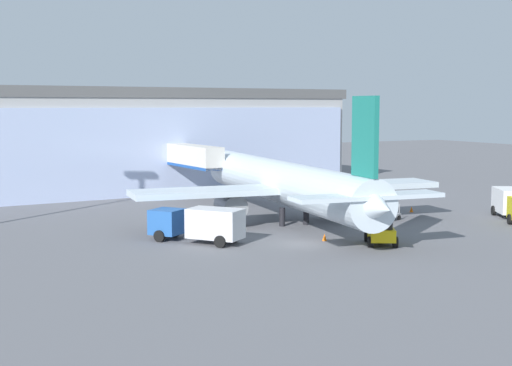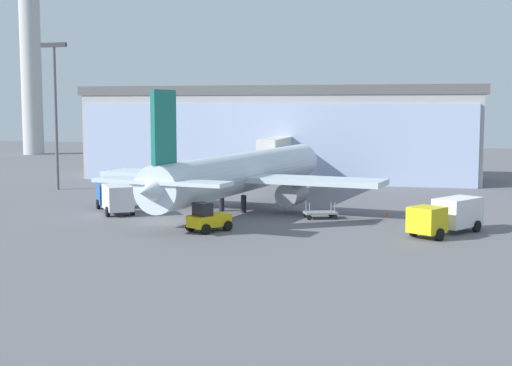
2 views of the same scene
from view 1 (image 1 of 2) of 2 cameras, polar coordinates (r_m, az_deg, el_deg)
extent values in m
plane|color=slate|center=(53.61, 4.03, -4.85)|extent=(240.00, 240.00, 0.00)
cube|color=#A7A7A7|center=(88.08, -9.26, 3.08)|extent=(52.04, 15.71, 11.15)
cube|color=#ACBCE1|center=(81.87, -7.55, 2.48)|extent=(50.38, 2.79, 10.03)
cube|color=#5A5A5A|center=(87.96, -9.33, 7.10)|extent=(53.09, 16.02, 1.20)
cube|color=beige|center=(79.63, -5.52, 2.22)|extent=(2.80, 13.94, 2.40)
cube|color=#194799|center=(79.71, -5.51, 1.47)|extent=(2.84, 13.94, 0.30)
cylinder|color=#4C4C51|center=(84.63, -6.96, 0.42)|extent=(0.70, 0.70, 3.56)
cylinder|color=silver|center=(63.44, 2.15, 0.06)|extent=(7.81, 32.81, 3.75)
cone|color=silver|center=(78.67, -2.40, 1.26)|extent=(4.09, 3.45, 3.75)
cone|color=silver|center=(48.89, 9.47, -1.87)|extent=(3.85, 4.39, 3.37)
cube|color=silver|center=(61.98, 2.72, -0.44)|extent=(28.00, 7.64, 0.50)
cube|color=silver|center=(49.68, 8.91, -1.07)|extent=(11.21, 3.76, 0.30)
cube|color=#197266|center=(49.77, 8.71, 3.69)|extent=(0.76, 3.22, 5.59)
cylinder|color=gray|center=(60.78, -2.04, -1.85)|extent=(2.49, 3.44, 2.10)
cylinder|color=gray|center=(64.82, 6.83, -1.38)|extent=(2.49, 3.44, 2.10)
cylinder|color=black|center=(60.95, 2.10, -2.73)|extent=(0.50, 0.50, 1.60)
cylinder|color=black|center=(61.84, 4.03, -2.61)|extent=(0.50, 0.50, 1.60)
cylinder|color=black|center=(76.12, -1.69, -0.93)|extent=(0.40, 0.40, 1.60)
cube|color=#2659A5|center=(55.24, -7.13, -3.08)|extent=(3.08, 3.08, 1.90)
cube|color=silver|center=(53.12, -3.28, -3.25)|extent=(4.18, 4.51, 2.20)
cylinder|color=black|center=(54.48, -7.73, -4.23)|extent=(0.79, 0.90, 0.90)
cylinder|color=black|center=(56.32, -6.52, -3.87)|extent=(0.79, 0.90, 0.90)
cylinder|color=black|center=(51.90, -2.88, -4.70)|extent=(0.79, 0.90, 0.90)
cylinder|color=black|center=(53.82, -1.78, -4.31)|extent=(0.79, 0.90, 0.90)
cube|color=white|center=(69.85, 19.60, -1.32)|extent=(3.94, 4.56, 2.20)
cylinder|color=black|center=(65.70, 19.66, -2.75)|extent=(0.72, 0.93, 0.90)
cylinder|color=black|center=(70.65, 18.48, -2.10)|extent=(0.72, 0.93, 0.90)
cube|color=gray|center=(64.82, 10.36, -2.54)|extent=(3.21, 2.59, 0.16)
cylinder|color=black|center=(66.18, 10.28, -2.62)|extent=(0.45, 0.29, 0.44)
cylinder|color=gray|center=(66.06, 10.29, -1.91)|extent=(0.08, 0.08, 0.90)
cylinder|color=black|center=(65.51, 11.38, -2.73)|extent=(0.45, 0.29, 0.44)
cylinder|color=gray|center=(65.39, 11.40, -2.01)|extent=(0.08, 0.08, 0.90)
cylinder|color=black|center=(64.24, 9.32, -2.87)|extent=(0.45, 0.29, 0.44)
cylinder|color=gray|center=(64.12, 9.33, -2.14)|extent=(0.08, 0.08, 0.90)
cylinder|color=black|center=(63.56, 10.45, -2.99)|extent=(0.45, 0.29, 0.44)
cylinder|color=gray|center=(63.43, 10.46, -2.25)|extent=(0.08, 0.08, 0.90)
cube|color=yellow|center=(53.75, 9.96, -3.98)|extent=(3.16, 3.67, 0.90)
cube|color=#26262B|center=(52.97, 10.07, -3.09)|extent=(1.71, 1.56, 1.00)
cylinder|color=black|center=(54.82, 8.86, -4.24)|extent=(0.70, 0.87, 0.80)
cylinder|color=black|center=(55.05, 10.73, -4.23)|extent=(0.70, 0.87, 0.80)
cylinder|color=black|center=(52.63, 9.13, -4.68)|extent=(0.70, 0.87, 0.80)
cylinder|color=black|center=(52.87, 11.08, -4.67)|extent=(0.70, 0.87, 0.80)
cone|color=orange|center=(54.76, 5.50, -4.33)|extent=(0.36, 0.36, 0.55)
cone|color=orange|center=(70.57, 12.33, -2.07)|extent=(0.36, 0.36, 0.55)
camera|label=2|loc=(51.92, 73.33, 1.11)|focal=50.00mm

